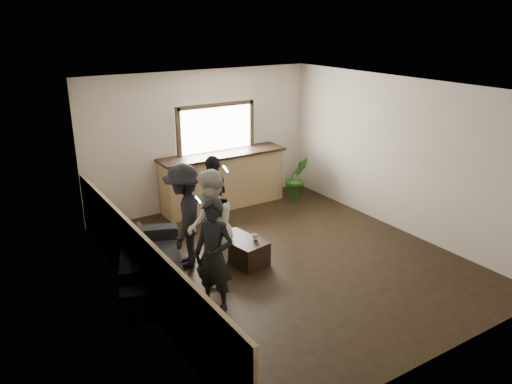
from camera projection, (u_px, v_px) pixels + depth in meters
ground at (287, 258)px, 8.25m from camera, size 5.00×6.00×0.01m
room_shell at (248, 182)px, 7.39m from camera, size 5.01×6.01×2.80m
bar_counter at (223, 177)px, 10.33m from camera, size 2.70×0.68×2.13m
sofa at (153, 262)px, 7.41m from camera, size 1.61×2.45×0.67m
coffee_table at (241, 250)px, 8.11m from camera, size 0.63×0.95×0.39m
cup_a at (229, 235)px, 8.04m from camera, size 0.19×0.19×0.11m
cup_b at (255, 237)px, 8.01m from camera, size 0.14×0.14×0.09m
potted_plant at (297, 178)px, 10.80m from camera, size 0.59×0.51×0.95m
person_a at (214, 256)px, 6.60m from camera, size 0.62×0.69×1.58m
person_b at (210, 229)px, 7.23m from camera, size 0.95×1.04×1.74m
person_c at (185, 216)px, 7.78m from camera, size 1.09×1.25×1.67m
person_d at (214, 199)px, 8.68m from camera, size 0.94×0.89×1.56m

